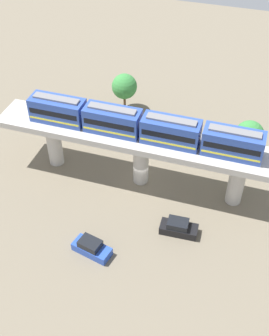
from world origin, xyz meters
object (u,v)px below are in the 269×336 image
at_px(train, 141,126).
at_px(parked_car_black, 179,228).
at_px(tree_mid_lot, 249,135).
at_px(parked_car_blue, 91,248).
at_px(tree_near_viaduct, 124,86).

distance_m(train, parked_car_black, 12.24).
relative_size(train, parked_car_black, 6.40).
relative_size(train, tree_mid_lot, 4.91).
distance_m(train, tree_mid_lot, 15.60).
distance_m(parked_car_blue, tree_mid_lot, 25.24).
xyz_separation_m(parked_car_black, tree_mid_lot, (15.47, -5.48, 2.93)).
bearing_deg(tree_mid_lot, parked_car_black, 160.49).
bearing_deg(train, tree_mid_lot, -54.18).
bearing_deg(tree_mid_lot, parked_car_blue, 146.90).
bearing_deg(parked_car_black, parked_car_blue, 120.98).
bearing_deg(parked_car_black, train, 40.82).
height_order(train, parked_car_blue, train).
bearing_deg(tree_near_viaduct, train, -154.19).
height_order(train, tree_near_viaduct, train).
bearing_deg(parked_car_black, tree_mid_lot, -22.52).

